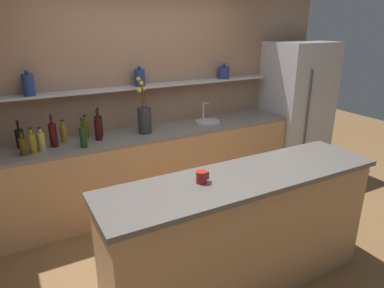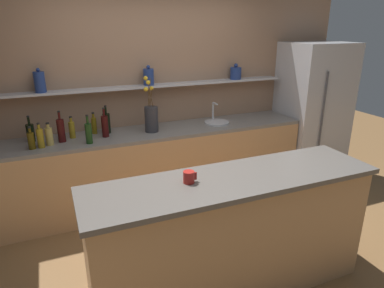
{
  "view_description": "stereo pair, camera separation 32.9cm",
  "coord_description": "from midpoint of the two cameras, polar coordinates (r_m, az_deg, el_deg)",
  "views": [
    {
      "loc": [
        -1.49,
        -2.33,
        2.11
      ],
      "look_at": [
        0.01,
        0.4,
        1.01
      ],
      "focal_mm": 32.0,
      "sensor_mm": 36.0,
      "label": 1
    },
    {
      "loc": [
        -1.19,
        -2.47,
        2.11
      ],
      "look_at": [
        0.01,
        0.4,
        1.01
      ],
      "focal_mm": 32.0,
      "sensor_mm": 36.0,
      "label": 2
    }
  ],
  "objects": [
    {
      "name": "back_wall_unit",
      "position": [
        4.29,
        -10.17,
        8.34
      ],
      "size": [
        5.2,
        0.28,
        2.6
      ],
      "color": "#937056",
      "rests_on": "ground_plane"
    },
    {
      "name": "bottle_wine_0",
      "position": [
        3.79,
        -24.5,
        1.41
      ],
      "size": [
        0.08,
        0.08,
        0.34
      ],
      "color": "#380C0C",
      "rests_on": "back_counter_unit"
    },
    {
      "name": "bottle_oil_7",
      "position": [
        3.98,
        -19.58,
        2.48
      ],
      "size": [
        0.06,
        0.06,
        0.25
      ],
      "color": "brown",
      "rests_on": "back_counter_unit"
    },
    {
      "name": "bottle_oil_3",
      "position": [
        3.89,
        -22.93,
        1.61
      ],
      "size": [
        0.06,
        0.06,
        0.24
      ],
      "color": "olive",
      "rests_on": "back_counter_unit"
    },
    {
      "name": "island_counter",
      "position": [
        2.86,
        4.86,
        -14.57
      ],
      "size": [
        2.29,
        0.61,
        1.02
      ],
      "color": "tan",
      "rests_on": "ground_plane"
    },
    {
      "name": "bottle_wine_1",
      "position": [
        3.66,
        -20.19,
        1.17
      ],
      "size": [
        0.07,
        0.07,
        0.31
      ],
      "color": "#193814",
      "rests_on": "back_counter_unit"
    },
    {
      "name": "flower_vase",
      "position": [
        3.94,
        -10.33,
        4.18
      ],
      "size": [
        0.16,
        0.16,
        0.64
      ],
      "color": "#2D2D33",
      "rests_on": "back_counter_unit"
    },
    {
      "name": "bottle_wine_9",
      "position": [
        3.91,
        -28.96,
        0.84
      ],
      "size": [
        0.08,
        0.08,
        0.28
      ],
      "color": "black",
      "rests_on": "back_counter_unit"
    },
    {
      "name": "bottle_wine_6",
      "position": [
        3.83,
        -17.78,
        2.41
      ],
      "size": [
        0.07,
        0.07,
        0.33
      ],
      "color": "#380C0C",
      "rests_on": "back_counter_unit"
    },
    {
      "name": "bottle_oil_8",
      "position": [
        3.68,
        -27.42,
        0.09
      ],
      "size": [
        0.07,
        0.07,
        0.26
      ],
      "color": "olive",
      "rests_on": "back_counter_unit"
    },
    {
      "name": "bottle_spirit_5",
      "position": [
        3.74,
        -26.17,
        0.42
      ],
      "size": [
        0.07,
        0.07,
        0.24
      ],
      "color": "tan",
      "rests_on": "back_counter_unit"
    },
    {
      "name": "coffee_mug",
      "position": [
        2.47,
        -2.21,
        -5.59
      ],
      "size": [
        0.1,
        0.08,
        0.09
      ],
      "color": "maroon",
      "rests_on": "island_counter"
    },
    {
      "name": "bottle_wine_4",
      "position": [
        3.97,
        -17.59,
        2.91
      ],
      "size": [
        0.08,
        0.08,
        0.32
      ],
      "color": "black",
      "rests_on": "back_counter_unit"
    },
    {
      "name": "ground_plane",
      "position": [
        3.46,
        0.35,
        -18.03
      ],
      "size": [
        12.0,
        12.0,
        0.0
      ],
      "primitive_type": "plane",
      "color": "brown"
    },
    {
      "name": "back_counter_unit",
      "position": [
        4.18,
        -9.1,
        -3.99
      ],
      "size": [
        3.65,
        0.62,
        0.92
      ],
      "color": "tan",
      "rests_on": "ground_plane"
    },
    {
      "name": "refrigerator",
      "position": [
        5.17,
        15.22,
        5.68
      ],
      "size": [
        0.85,
        0.73,
        1.88
      ],
      "color": "#B7B7BC",
      "rests_on": "ground_plane"
    },
    {
      "name": "bottle_oil_2",
      "position": [
        3.68,
        -28.7,
        -0.36
      ],
      "size": [
        0.07,
        0.07,
        0.23
      ],
      "color": "#47380A",
      "rests_on": "back_counter_unit"
    },
    {
      "name": "sink_fixture",
      "position": [
        4.34,
        0.43,
        3.88
      ],
      "size": [
        0.31,
        0.31,
        0.25
      ],
      "color": "#B7B7BC",
      "rests_on": "back_counter_unit"
    }
  ]
}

